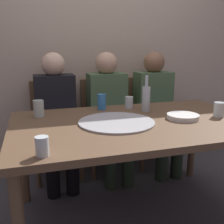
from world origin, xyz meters
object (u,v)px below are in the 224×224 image
at_px(tumbler_near, 42,146).
at_px(guest_in_beanie, 109,109).
at_px(wine_glass, 39,109).
at_px(plate_stack, 183,117).
at_px(wine_bottle, 146,98).
at_px(pizza_tray, 116,122).
at_px(chair_left, 56,122).
at_px(guest_by_wall, 156,106).
at_px(tumbler_far, 129,102).
at_px(chair_right, 150,114).
at_px(chair_middle, 105,118).
at_px(dining_table, 136,130).
at_px(soda_can, 102,102).
at_px(short_glass, 219,110).
at_px(guest_in_sweater, 56,113).

bearing_deg(tumbler_near, guest_in_beanie, 60.64).
distance_m(wine_glass, plate_stack, 1.01).
distance_m(wine_bottle, plate_stack, 0.33).
xyz_separation_m(wine_glass, plate_stack, (0.94, -0.35, -0.04)).
height_order(pizza_tray, chair_left, chair_left).
relative_size(guest_in_beanie, guest_by_wall, 1.00).
bearing_deg(tumbler_far, chair_left, 135.31).
distance_m(plate_stack, guest_in_beanie, 0.86).
bearing_deg(tumbler_far, chair_right, 50.72).
relative_size(pizza_tray, chair_middle, 0.55).
relative_size(tumbler_near, chair_left, 0.10).
height_order(pizza_tray, tumbler_far, tumbler_far).
height_order(wine_bottle, guest_in_beanie, guest_in_beanie).
distance_m(tumbler_near, guest_by_wall, 1.66).
distance_m(pizza_tray, chair_middle, 0.96).
height_order(tumbler_far, chair_right, chair_right).
bearing_deg(dining_table, soda_can, 109.22).
height_order(short_glass, chair_left, chair_left).
relative_size(chair_middle, guest_in_beanie, 0.77).
relative_size(dining_table, chair_right, 1.82).
xyz_separation_m(tumbler_far, guest_in_beanie, (-0.05, 0.39, -0.14)).
xyz_separation_m(guest_in_beanie, guest_by_wall, (0.49, 0.00, 0.00)).
xyz_separation_m(wine_bottle, chair_right, (0.36, 0.68, -0.32)).
bearing_deg(chair_right, guest_by_wall, 90.00).
bearing_deg(guest_in_sweater, short_glass, 141.85).
bearing_deg(tumbler_far, guest_in_sweater, 144.56).
distance_m(soda_can, guest_in_sweater, 0.51).
relative_size(pizza_tray, guest_in_beanie, 0.43).
bearing_deg(chair_right, guest_in_beanie, 17.09).
height_order(short_glass, plate_stack, short_glass).
bearing_deg(chair_left, guest_in_beanie, 162.98).
bearing_deg(chair_right, chair_middle, 0.00).
xyz_separation_m(plate_stack, chair_middle, (-0.29, 0.96, -0.24)).
bearing_deg(tumbler_near, chair_right, 49.04).
distance_m(pizza_tray, chair_left, 1.00).
relative_size(wine_glass, short_glass, 1.14).
xyz_separation_m(soda_can, chair_middle, (0.17, 0.52, -0.28)).
height_order(tumbler_far, soda_can, soda_can).
height_order(tumbler_near, chair_left, chair_left).
height_order(tumbler_near, chair_middle, chair_middle).
xyz_separation_m(chair_left, chair_right, (0.99, 0.00, 0.00)).
bearing_deg(chair_right, tumbler_far, 50.72).
xyz_separation_m(tumbler_far, guest_in_sweater, (-0.55, 0.39, -0.14)).
bearing_deg(tumbler_near, wine_glass, 89.19).
xyz_separation_m(chair_middle, guest_in_sweater, (-0.49, -0.15, 0.13)).
xyz_separation_m(dining_table, wine_glass, (-0.62, 0.30, 0.13)).
bearing_deg(tumbler_near, chair_middle, 63.50).
bearing_deg(soda_can, chair_left, 121.98).
xyz_separation_m(tumbler_near, chair_left, (0.17, 1.33, -0.27)).
distance_m(dining_table, chair_right, 1.06).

